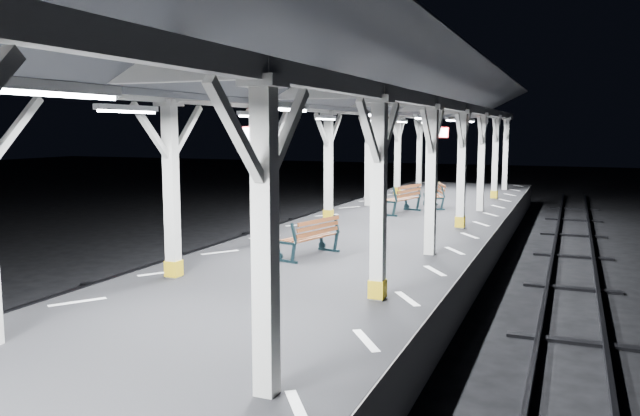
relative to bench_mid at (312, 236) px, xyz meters
The scene contains 8 objects.
ground 4.96m from the bench_mid, 86.04° to the right, with size 120.00×120.00×0.00m, color black.
platform 4.84m from the bench_mid, 86.04° to the right, with size 6.00×50.00×1.00m, color black.
hazard_stripes_left 5.21m from the bench_mid, 114.15° to the right, with size 1.00×48.00×0.01m, color silver.
hazard_stripes_right 5.51m from the bench_mid, 59.59° to the right, with size 1.00×48.00×0.01m, color silver.
canopy 5.68m from the bench_mid, 86.05° to the right, with size 5.40×49.00×4.65m.
bench_mid is the anchor object (origin of this frame).
bench_far 7.66m from the bench_mid, 89.51° to the left, with size 1.03×1.87×0.96m.
bench_extra 9.68m from the bench_mid, 85.59° to the left, with size 1.07×1.66×0.85m.
Camera 1 is at (4.89, -7.61, 3.79)m, focal length 35.00 mm.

